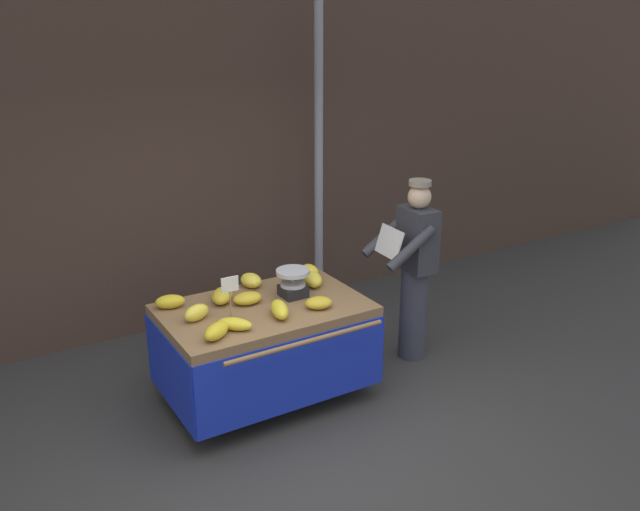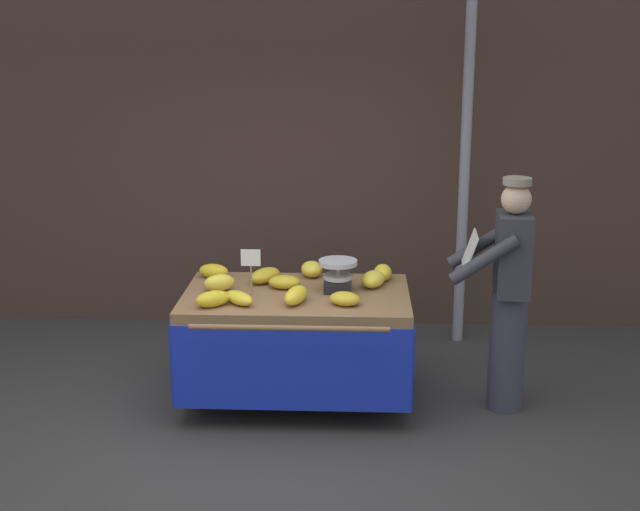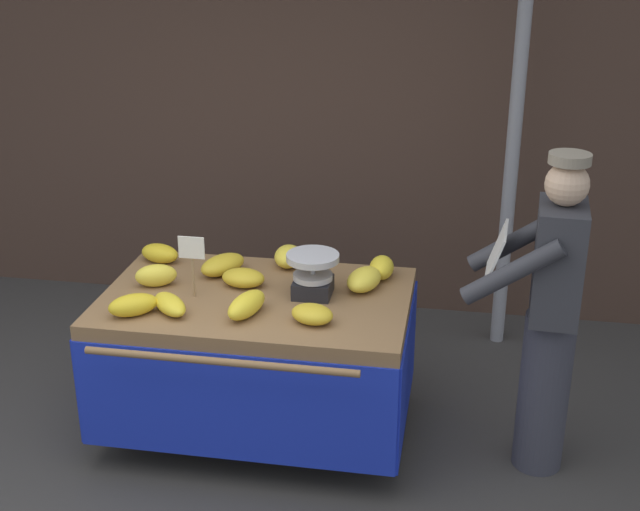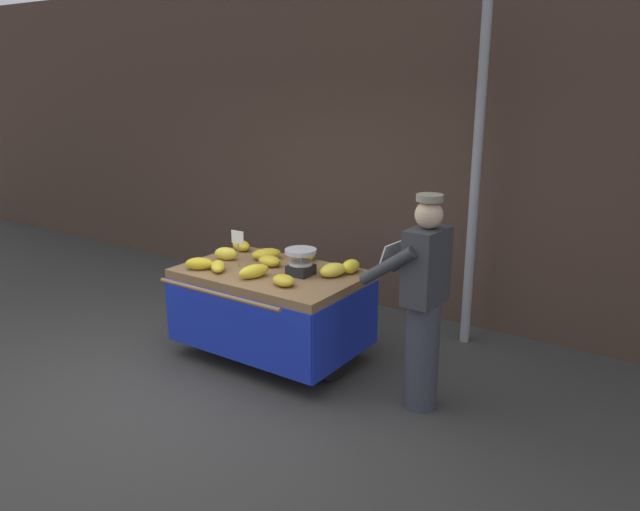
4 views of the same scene
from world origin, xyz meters
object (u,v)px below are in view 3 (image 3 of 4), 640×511
Objects in this scene: street_pole at (517,106)px; banana_bunch_0 at (170,304)px; banana_cart at (257,334)px; banana_bunch_6 at (160,253)px; banana_bunch_8 at (364,279)px; vendor_person at (549,316)px; banana_bunch_9 at (156,275)px; banana_bunch_1 at (382,268)px; banana_bunch_3 at (312,314)px; weighing_scale at (313,275)px; banana_bunch_4 at (223,265)px; banana_bunch_7 at (247,305)px; banana_bunch_5 at (133,305)px; banana_bunch_10 at (288,256)px; banana_bunch_2 at (243,278)px; price_sign at (192,253)px.

street_pole is 2.50m from banana_bunch_0.
banana_bunch_6 reaches higher than banana_cart.
banana_bunch_8 is 0.15× the size of vendor_person.
street_pole reaches higher than banana_bunch_9.
banana_bunch_1 is at bearing 28.78° from banana_cart.
banana_bunch_3 is 0.96× the size of banana_bunch_9.
weighing_scale is at bearing 175.90° from vendor_person.
vendor_person is at bearing -1.60° from banana_bunch_9.
banana_bunch_7 is at bearing -61.81° from banana_bunch_4.
banana_bunch_7 is at bearing 176.36° from banana_bunch_3.
banana_bunch_5 is at bearing -170.53° from banana_bunch_7.
banana_bunch_4 and banana_bunch_6 have the same top height.
banana_bunch_10 is (0.34, 0.17, 0.00)m from banana_bunch_4.
banana_bunch_6 is at bearing 138.36° from banana_bunch_7.
banana_bunch_3 is 0.96m from banana_bunch_9.
banana_bunch_0 is 1.03× the size of banana_bunch_8.
banana_bunch_9 reaches higher than banana_bunch_1.
banana_bunch_1 reaches higher than banana_bunch_0.
banana_bunch_4 reaches higher than banana_bunch_0.
banana_bunch_5 is (-0.46, -0.44, 0.01)m from banana_bunch_2.
banana_bunch_8 is 0.53m from banana_bunch_10.
banana_cart is at bearing -101.99° from banana_bunch_10.
banana_bunch_9 is at bearing -73.54° from banana_bunch_6.
banana_bunch_0 is at bearing -179.16° from banana_bunch_3.
banana_bunch_0 is at bearing -136.18° from street_pole.
price_sign is 1.63× the size of banana_bunch_1.
weighing_scale reaches higher than banana_bunch_8.
banana_bunch_5 is at bearing -160.27° from banana_bunch_0.
banana_bunch_0 is 1.15× the size of banana_bunch_6.
banana_bunch_0 is at bearing -148.26° from banana_bunch_1.
banana_bunch_4 is (-1.60, -1.13, -0.72)m from street_pole.
banana_bunch_10 is at bearing 119.63° from weighing_scale.
banana_cart is 7.35× the size of banana_bunch_10.
banana_bunch_2 reaches higher than banana_bunch_0.
banana_bunch_5 is at bearing -149.86° from banana_bunch_1.
banana_bunch_5 is 1.07× the size of banana_bunch_6.
price_sign reaches higher than banana_bunch_2.
weighing_scale is 1.11× the size of banana_bunch_5.
banana_bunch_7 is (0.11, -0.35, 0.01)m from banana_bunch_2.
weighing_scale is 0.95× the size of banana_bunch_7.
price_sign is at bearing -141.81° from banana_bunch_2.
vendor_person is at bearing -17.72° from banana_bunch_10.
price_sign is 1.30× the size of banana_bunch_8.
banana_bunch_1 reaches higher than banana_cart.
banana_bunch_3 is at bearing -114.74° from banana_bunch_8.
banana_bunch_8 is at bearing 17.22° from banana_cart.
banana_bunch_6 is at bearing 106.46° from banana_bunch_9.
banana_cart is 0.46m from weighing_scale.
vendor_person reaches higher than banana_bunch_10.
banana_bunch_7 is at bearing 9.47° from banana_bunch_5.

